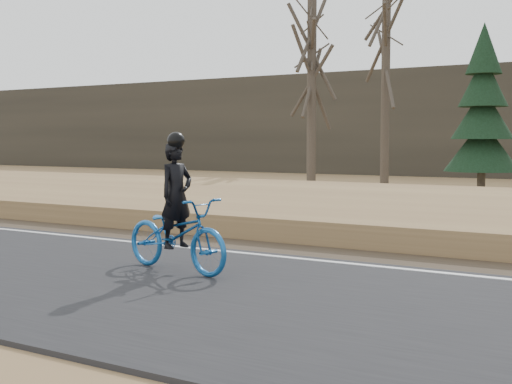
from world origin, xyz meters
The scene contains 5 objects.
road centered at (0.00, -2.50, 0.03)m, with size 120.00×6.00×0.06m, color black.
cyclist centered at (-4.84, -1.72, 0.72)m, with size 2.19×1.10×2.06m.
bare_tree_far_left centered at (-11.13, 14.62, 3.73)m, with size 0.36×0.36×7.46m, color #4C4337.
bare_tree_left centered at (-9.49, 18.08, 4.50)m, with size 0.36×0.36×8.99m, color #4C4337.
conifer centered at (-4.78, 15.29, 2.87)m, with size 2.60×2.60×6.07m.
Camera 1 is at (1.69, -9.97, 2.00)m, focal length 50.00 mm.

